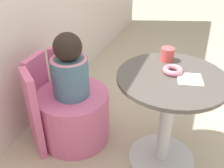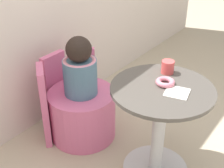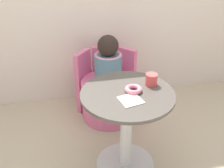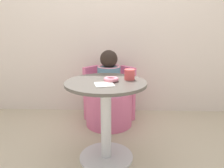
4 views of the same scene
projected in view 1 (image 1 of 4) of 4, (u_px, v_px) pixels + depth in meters
The scene contains 8 objects.
ground_plane at pixel (155, 161), 1.92m from camera, with size 12.00×12.00×0.00m, color #B7A88E.
round_table at pixel (168, 108), 1.69m from camera, with size 0.67×0.67×0.70m.
tub_chair at pixel (74, 116), 2.03m from camera, with size 0.54×0.54×0.41m.
booth_backrest at pixel (47, 97), 2.03m from camera, with size 0.64×0.24×0.66m.
child_figure at pixel (70, 68), 1.81m from camera, with size 0.26×0.26×0.47m.
donut at pixel (173, 70), 1.59m from camera, with size 0.12×0.12×0.03m.
cup at pixel (167, 54), 1.72m from camera, with size 0.09×0.09×0.09m.
paper_napkin at pixel (190, 79), 1.53m from camera, with size 0.17×0.17×0.01m.
Camera 1 is at (-1.36, -0.18, 1.49)m, focal length 42.00 mm.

